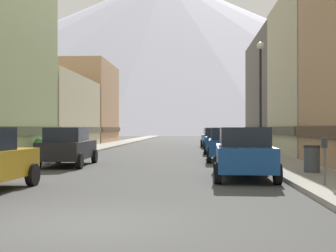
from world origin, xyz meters
name	(u,v)px	position (x,y,z in m)	size (l,w,h in m)	color
ground_plane	(80,225)	(0.00, 0.00, 0.00)	(400.00, 400.00, 0.00)	#404040
sidewalk_left	(110,145)	(-6.25, 35.00, 0.07)	(2.50, 100.00, 0.15)	gray
sidewalk_right	(237,145)	(6.25, 35.00, 0.07)	(2.50, 100.00, 0.15)	gray
storefront_left_2	(44,114)	(-10.95, 29.45, 3.01)	(7.19, 13.50, 6.25)	beige
storefront_left_3	(72,105)	(-12.06, 42.15, 4.47)	(9.41, 10.75, 9.26)	tan
storefront_right_3	(292,94)	(10.83, 31.65, 4.76)	(6.97, 13.68, 9.87)	#66605B
car_left_1	(68,146)	(-3.80, 12.17, 0.90)	(2.19, 4.46, 1.78)	black
car_right_0	(244,153)	(3.80, 7.49, 0.90)	(2.20, 4.46, 1.78)	#19478C
car_right_1	(226,144)	(3.80, 15.59, 0.90)	(2.20, 4.46, 1.78)	#19478C
car_right_2	(219,140)	(3.80, 22.53, 0.90)	(2.18, 4.45, 1.78)	#19478C
car_right_3	(213,138)	(3.80, 31.37, 0.90)	(2.23, 4.48, 1.78)	#19478C
parking_meter_near	(324,154)	(5.75, 4.71, 1.01)	(0.14, 0.10, 1.33)	#595960
trash_bin_right	(312,159)	(6.35, 8.29, 0.64)	(0.59, 0.59, 0.98)	#4C5156
potted_plant_1	(40,146)	(-7.00, 17.37, 0.72)	(0.71, 0.71, 1.03)	brown
pedestrian_0	(247,139)	(6.25, 26.90, 0.92)	(0.36, 0.36, 1.67)	maroon
streetlamp_right	(260,83)	(5.35, 13.88, 3.99)	(0.36, 0.36, 5.86)	black
mountain_backdrop	(165,53)	(-15.83, 260.00, 47.86)	(351.21, 351.21, 95.72)	silver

